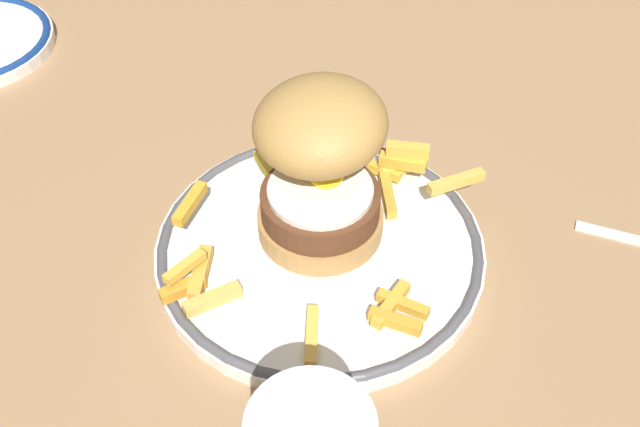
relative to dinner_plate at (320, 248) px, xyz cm
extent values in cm
cube|color=#9A744F|center=(-3.63, 4.27, -2.84)|extent=(126.02, 108.11, 4.00)
cylinder|color=white|center=(0.00, 0.00, -0.24)|extent=(25.12, 25.12, 1.20)
torus|color=#4C4C51|center=(0.00, 0.00, 0.36)|extent=(24.72, 24.72, 0.80)
cylinder|color=#B07E44|center=(0.32, 1.20, 1.66)|extent=(9.53, 9.53, 1.80)
cylinder|color=#54301B|center=(0.32, 1.20, 3.62)|extent=(8.92, 8.92, 2.12)
cylinder|color=white|center=(0.32, 1.20, 4.93)|extent=(7.80, 7.80, 0.50)
ellipsoid|color=yellow|center=(0.97, 1.96, 5.60)|extent=(2.60, 2.60, 1.40)
ellipsoid|color=#AE8343|center=(0.80, 3.18, 9.40)|extent=(12.74, 12.45, 6.35)
cube|color=gold|center=(6.38, 3.24, 1.17)|extent=(1.56, 4.79, 0.81)
cube|color=yellow|center=(8.00, 5.90, 1.20)|extent=(2.91, 1.26, 0.87)
cube|color=gold|center=(-2.71, -8.53, 1.15)|extent=(2.04, 4.68, 0.78)
cube|color=orange|center=(-10.66, -2.42, 1.21)|extent=(3.43, 1.74, 0.89)
cube|color=gold|center=(6.90, 5.93, 1.16)|extent=(2.69, 2.67, 0.79)
cube|color=gold|center=(4.09, -7.49, 1.14)|extent=(3.35, 3.10, 0.76)
cube|color=gold|center=(-2.29, 8.47, 1.20)|extent=(1.67, 4.12, 0.87)
cube|color=gold|center=(3.13, -8.78, 1.18)|extent=(3.51, 2.90, 0.84)
cube|color=gold|center=(-9.23, -1.35, 1.24)|extent=(2.45, 4.73, 0.96)
cube|color=gold|center=(11.36, 1.69, 2.80)|extent=(4.82, 1.52, 0.81)
cube|color=gold|center=(-8.73, -3.88, 1.22)|extent=(4.33, 1.95, 0.91)
cube|color=gold|center=(-9.07, 3.87, 2.86)|extent=(3.08, 3.99, 0.84)
cube|color=gold|center=(-10.23, -1.62, 2.55)|extent=(3.29, 2.56, 0.71)
cube|color=gold|center=(3.25, -7.33, 1.18)|extent=(3.66, 3.46, 0.82)
cube|color=gold|center=(8.71, 5.73, 3.20)|extent=(3.55, 2.22, 0.97)
cube|color=gold|center=(8.28, 5.47, 2.22)|extent=(3.81, 2.68, 0.97)
camera|label=1|loc=(-9.55, -38.19, 44.29)|focal=43.53mm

